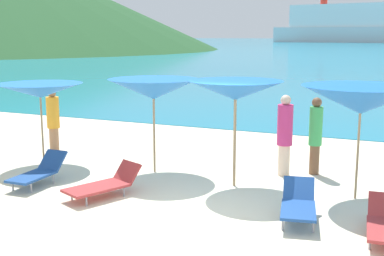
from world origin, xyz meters
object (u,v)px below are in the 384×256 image
Objects in this scene: umbrella_0 at (40,91)px; umbrella_2 at (235,91)px; umbrella_3 at (361,100)px; beachgoer_0 at (285,133)px; umbrella_1 at (154,89)px; lounge_chair_2 at (298,204)px; lounge_chair_4 at (39,171)px; beachgoer_2 at (315,133)px; beachgoer_4 at (53,119)px; cruise_ship at (339,25)px; lounge_chair_1 at (105,184)px.

umbrella_0 is 4.98m from umbrella_2.
umbrella_3 reaches higher than beachgoer_0.
lounge_chair_2 is at bearing -25.89° from umbrella_1.
lounge_chair_4 is 6.23m from beachgoer_2.
beachgoer_2 is (5.27, 3.25, 0.67)m from lounge_chair_4.
lounge_chair_2 is 3.24m from beachgoer_2.
beachgoer_4 is (-1.77, 2.71, 0.61)m from lounge_chair_4.
beachgoer_4 is (-0.67, 1.25, -0.94)m from umbrella_0.
lounge_chair_4 is (-6.35, -1.77, -1.67)m from umbrella_3.
lounge_chair_2 is at bearing -11.55° from umbrella_0.
beachgoer_2 is 0.03× the size of cruise_ship.
umbrella_3 is 1.38× the size of beachgoer_2.
lounge_chair_2 is (1.71, -1.53, -1.74)m from umbrella_2.
lounge_chair_2 reaches higher than lounge_chair_1.
beachgoer_4 is (-3.56, 0.77, -1.05)m from umbrella_1.
beachgoer_2 is (6.37, 1.79, -0.88)m from umbrella_0.
umbrella_1 reaches higher than lounge_chair_2.
beachgoer_2 is at bearing 15.17° from beachgoer_0.
lounge_chair_2 is (6.68, -1.37, -1.53)m from umbrella_0.
beachgoer_0 is at bearing 13.76° from umbrella_0.
umbrella_1 is 215.44m from cruise_ship.
umbrella_2 is 0.91× the size of umbrella_3.
umbrella_1 is at bearing 9.41° from umbrella_0.
beachgoer_0 is at bearing 96.68° from lounge_chair_2.
lounge_chair_4 is 217.20m from cruise_ship.
umbrella_2 is 2.40m from beachgoer_2.
beachgoer_4 is (-7.04, -0.54, -0.06)m from beachgoer_2.
lounge_chair_2 is at bearing 26.07° from lounge_chair_1.
umbrella_3 is (2.48, 0.15, -0.09)m from umbrella_2.
umbrella_1 is 0.04× the size of cruise_ship.
lounge_chair_4 is (1.10, -1.46, -1.55)m from umbrella_0.
umbrella_1 is 1.28× the size of beachgoer_4.
umbrella_3 is 5.25m from lounge_chair_1.
lounge_chair_4 is at bearing -164.42° from umbrella_3.
beachgoer_0 reaches higher than beachgoer_2.
beachgoer_4 reaches higher than lounge_chair_2.
lounge_chair_1 is 0.92× the size of beachgoer_2.
lounge_chair_2 reaches higher than lounge_chair_4.
umbrella_2 is at bearing 66.94° from beachgoer_2.
cruise_ship reaches higher than lounge_chair_1.
beachgoer_0 is at bearing 68.81° from lounge_chair_1.
cruise_ship is (-29.00, 212.85, 6.06)m from beachgoer_0.
beachgoer_4 is at bearing 164.63° from beachgoer_0.
umbrella_0 is 1.46× the size of lounge_chair_2.
umbrella_2 reaches higher than beachgoer_2.
beachgoer_0 is (5.75, 1.41, -0.86)m from umbrella_0.
umbrella_1 is 1.52× the size of lounge_chair_2.
lounge_chair_2 is 7.83m from beachgoer_4.
beachgoer_0 is at bearing 29.63° from lounge_chair_4.
lounge_chair_2 is at bearing -88.07° from beachgoer_0.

